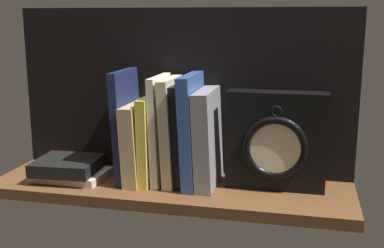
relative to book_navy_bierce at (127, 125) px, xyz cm
name	(u,v)px	position (x,y,z in cm)	size (l,w,h in cm)	color
ground_plane	(170,189)	(11.16, -2.15, -14.17)	(83.12, 23.50, 2.50)	brown
back_panel	(182,91)	(11.16, 9.00, 7.09)	(83.12, 1.20, 40.03)	black
book_navy_bierce	(127,125)	(0.00, 0.00, 0.00)	(1.96, 14.68, 25.84)	#192147
book_tan_shortstories	(139,141)	(3.00, 0.00, -3.78)	(3.45, 16.79, 18.29)	tan
book_yellow_seinlanguage	(152,138)	(6.14, 0.00, -2.84)	(2.23, 15.67, 20.16)	gold
book_white_catcher	(161,129)	(8.40, 0.00, -0.53)	(1.68, 14.18, 24.78)	silver
book_cream_twain	(170,131)	(10.72, 0.00, -0.76)	(2.37, 14.35, 24.33)	beige
book_black_skeptic	(181,134)	(13.28, 0.00, -1.40)	(2.13, 12.58, 23.03)	black
book_blue_modern	(193,130)	(15.99, 0.00, -0.29)	(2.70, 16.45, 25.26)	#2D4C8E
book_gray_chess	(208,138)	(19.49, 0.00, -1.96)	(3.70, 16.10, 21.92)	gray
framed_clock	(276,142)	(34.82, 0.53, -2.08)	(21.95, 6.62, 21.95)	black
book_stack_side	(69,169)	(-13.43, -3.93, -10.47)	(17.23, 14.08, 4.87)	beige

